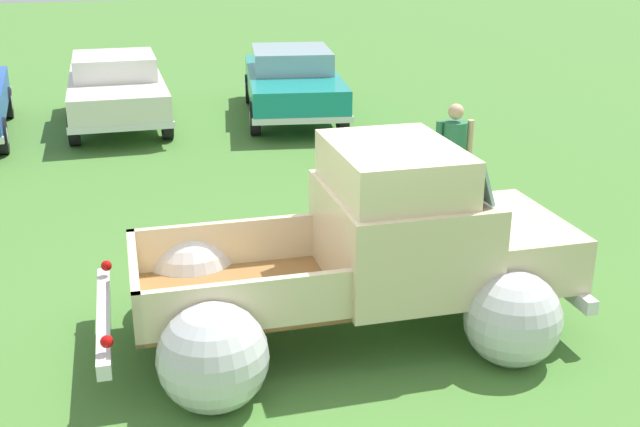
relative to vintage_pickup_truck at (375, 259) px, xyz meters
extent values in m
plane|color=#477A33|center=(-0.39, 0.01, -0.76)|extent=(80.00, 80.00, 0.00)
cylinder|color=black|center=(1.09, 0.83, -0.38)|extent=(0.77, 0.24, 0.76)
cylinder|color=silver|center=(1.09, 0.83, -0.38)|extent=(0.35, 0.24, 0.34)
cylinder|color=black|center=(1.03, -0.90, -0.38)|extent=(0.77, 0.24, 0.76)
cylinder|color=silver|center=(1.03, -0.90, -0.38)|extent=(0.35, 0.24, 0.34)
cylinder|color=black|center=(-1.71, 0.93, -0.38)|extent=(0.77, 0.24, 0.76)
cylinder|color=silver|center=(-1.71, 0.93, -0.38)|extent=(0.35, 0.24, 0.34)
cylinder|color=black|center=(-1.77, -0.81, -0.38)|extent=(0.77, 0.24, 0.76)
cylinder|color=silver|center=(-1.77, -0.81, -0.38)|extent=(0.35, 0.24, 0.34)
sphere|color=silver|center=(-1.71, 0.98, -0.32)|extent=(0.99, 0.99, 0.96)
sphere|color=silver|center=(-1.77, -0.86, -0.32)|extent=(0.99, 0.99, 0.96)
cube|color=olive|center=(-1.34, 0.04, -0.22)|extent=(2.10, 1.61, 0.04)
cube|color=beige|center=(-1.31, 0.77, 0.01)|extent=(2.05, 0.15, 0.50)
cube|color=beige|center=(-1.36, -0.69, 0.01)|extent=(2.05, 0.15, 0.50)
cube|color=beige|center=(-0.35, 0.01, 0.01)|extent=(0.13, 1.54, 0.50)
cube|color=beige|center=(-2.32, 0.08, 0.01)|extent=(0.13, 1.54, 0.50)
cube|color=beige|center=(0.26, -0.01, 0.24)|extent=(1.50, 1.75, 0.95)
cube|color=beige|center=(0.16, -0.01, 0.94)|extent=(1.20, 1.58, 0.45)
cube|color=#8CADB7|center=(0.81, -0.03, 0.92)|extent=(0.20, 1.46, 0.38)
cube|color=beige|center=(1.31, -0.04, 0.04)|extent=(1.30, 1.66, 0.55)
sphere|color=silver|center=(1.09, 0.86, -0.34)|extent=(0.95, 0.95, 0.92)
sphere|color=silver|center=(1.03, -0.93, -0.34)|extent=(0.95, 0.95, 0.92)
cube|color=silver|center=(-2.63, 0.09, -0.30)|extent=(0.18, 1.98, 0.14)
cube|color=silver|center=(1.85, -0.06, -0.30)|extent=(0.18, 1.98, 0.14)
sphere|color=red|center=(-2.56, 0.87, -0.12)|extent=(0.11, 0.11, 0.11)
sphere|color=red|center=(-2.61, -0.70, -0.12)|extent=(0.11, 0.11, 0.11)
cylinder|color=black|center=(-4.17, 8.02, -0.43)|extent=(0.23, 0.67, 0.66)
cylinder|color=silver|center=(-4.17, 8.02, -0.43)|extent=(0.22, 0.31, 0.30)
cylinder|color=black|center=(-4.30, 11.01, -0.43)|extent=(0.23, 0.67, 0.66)
cylinder|color=silver|center=(-4.30, 11.01, -0.43)|extent=(0.22, 0.31, 0.30)
cylinder|color=black|center=(-1.20, 8.24, -0.43)|extent=(0.21, 0.66, 0.66)
cylinder|color=silver|center=(-1.20, 8.24, -0.43)|extent=(0.22, 0.30, 0.30)
cylinder|color=black|center=(-2.93, 8.27, -0.43)|extent=(0.21, 0.66, 0.66)
cylinder|color=silver|center=(-2.93, 8.27, -0.43)|extent=(0.22, 0.30, 0.30)
cylinder|color=black|center=(-1.16, 11.01, -0.43)|extent=(0.21, 0.66, 0.66)
cylinder|color=silver|center=(-1.16, 11.01, -0.43)|extent=(0.22, 0.30, 0.30)
cylinder|color=black|center=(-2.88, 11.04, -0.43)|extent=(0.21, 0.66, 0.66)
cylinder|color=silver|center=(-2.88, 11.04, -0.43)|extent=(0.22, 0.30, 0.30)
cube|color=silver|center=(-2.04, 9.64, -0.05)|extent=(1.91, 4.35, 0.55)
cube|color=silver|center=(-2.04, 9.81, 0.45)|extent=(1.63, 1.84, 0.45)
cube|color=silver|center=(-2.01, 11.76, -0.31)|extent=(1.90, 0.13, 0.12)
cube|color=silver|center=(-2.08, 7.52, -0.31)|extent=(1.90, 0.13, 0.12)
cylinder|color=black|center=(2.21, 7.78, -0.43)|extent=(0.31, 0.68, 0.66)
cylinder|color=silver|center=(2.21, 7.78, -0.43)|extent=(0.26, 0.33, 0.30)
cylinder|color=black|center=(0.50, 8.08, -0.43)|extent=(0.31, 0.68, 0.66)
cylinder|color=silver|center=(0.50, 8.08, -0.43)|extent=(0.26, 0.33, 0.30)
cylinder|color=black|center=(2.71, 10.75, -0.43)|extent=(0.31, 0.68, 0.66)
cylinder|color=silver|center=(2.71, 10.75, -0.43)|extent=(0.26, 0.33, 0.30)
cylinder|color=black|center=(1.00, 11.04, -0.43)|extent=(0.31, 0.68, 0.66)
cylinder|color=silver|center=(1.00, 11.04, -0.43)|extent=(0.26, 0.33, 0.30)
cube|color=teal|center=(1.61, 9.41, -0.05)|extent=(2.62, 4.94, 0.55)
cube|color=#8CADB7|center=(1.64, 9.60, 0.45)|extent=(1.93, 2.22, 0.45)
cube|color=silver|center=(1.99, 11.68, -0.31)|extent=(1.91, 0.42, 0.12)
cube|color=silver|center=(1.22, 7.14, -0.31)|extent=(1.91, 0.42, 0.12)
cylinder|color=navy|center=(2.22, 2.67, -0.36)|extent=(0.17, 0.17, 0.79)
cylinder|color=navy|center=(2.05, 2.70, -0.36)|extent=(0.17, 0.17, 0.79)
cylinder|color=#2D724C|center=(2.14, 2.68, 0.34)|extent=(0.39, 0.39, 0.60)
cylinder|color=#DBAD84|center=(2.35, 2.65, 0.37)|extent=(0.10, 0.10, 0.57)
cylinder|color=#2D724C|center=(1.92, 2.72, 0.37)|extent=(0.10, 0.10, 0.57)
sphere|color=#DBAD84|center=(2.14, 2.68, 0.77)|extent=(0.24, 0.24, 0.22)
cube|color=black|center=(-0.91, 1.70, -0.74)|extent=(0.36, 0.36, 0.03)
cone|color=orange|center=(-0.91, 1.70, -0.43)|extent=(0.28, 0.28, 0.60)
cylinder|color=white|center=(-0.91, 1.70, -0.34)|extent=(0.17, 0.17, 0.08)
camera|label=1|loc=(-2.52, -6.59, 3.09)|focal=43.48mm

